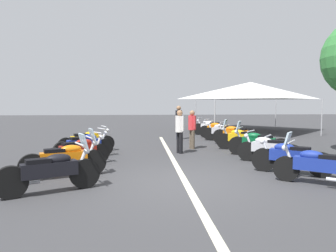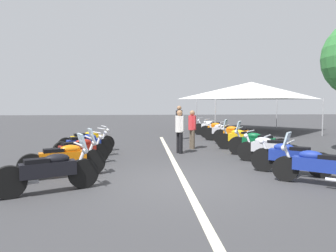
{
  "view_description": "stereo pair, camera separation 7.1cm",
  "coord_description": "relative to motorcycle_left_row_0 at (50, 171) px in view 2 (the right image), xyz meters",
  "views": [
    {
      "loc": [
        -7.32,
        1.04,
        1.9
      ],
      "look_at": [
        4.92,
        0.0,
        0.97
      ],
      "focal_mm": 33.73,
      "sensor_mm": 36.0,
      "label": 1
    },
    {
      "loc": [
        -7.32,
        0.97,
        1.9
      ],
      "look_at": [
        4.92,
        0.0,
        0.97
      ],
      "focal_mm": 33.73,
      "sensor_mm": 36.0,
      "label": 2
    }
  ],
  "objects": [
    {
      "name": "motorcycle_right_row_5",
      "position": [
        7.0,
        -6.04,
        -0.01
      ],
      "size": [
        1.24,
        1.84,
        1.02
      ],
      "rotation": [
        0.0,
        0.0,
        1.0
      ],
      "color": "black",
      "rests_on": "ground_plane"
    },
    {
      "name": "motorcycle_left_row_4",
      "position": [
        5.42,
        0.17,
        -0.03
      ],
      "size": [
        1.05,
        2.02,
        0.98
      ],
      "rotation": [
        0.0,
        0.0,
        -1.16
      ],
      "color": "black",
      "rests_on": "ground_plane"
    },
    {
      "name": "motorcycle_left_row_0",
      "position": [
        0.0,
        0.0,
        0.0
      ],
      "size": [
        1.12,
        1.96,
        1.22
      ],
      "rotation": [
        0.0,
        0.0,
        -1.1
      ],
      "color": "black",
      "rests_on": "ground_plane"
    },
    {
      "name": "bystander_2",
      "position": [
        9.23,
        -3.78,
        0.54
      ],
      "size": [
        0.42,
        0.38,
        1.72
      ],
      "rotation": [
        0.0,
        0.0,
        4.0
      ],
      "color": "#1E2338",
      "rests_on": "ground_plane"
    },
    {
      "name": "motorcycle_right_row_8",
      "position": [
        10.99,
        -5.83,
        -0.0
      ],
      "size": [
        1.31,
        1.92,
        1.02
      ],
      "rotation": [
        0.0,
        0.0,
        1.0
      ],
      "color": "black",
      "rests_on": "ground_plane"
    },
    {
      "name": "motorcycle_left_row_2",
      "position": [
        2.83,
        -0.02,
        -0.02
      ],
      "size": [
        1.3,
        1.73,
        0.99
      ],
      "rotation": [
        0.0,
        0.0,
        -0.95
      ],
      "color": "black",
      "rests_on": "ground_plane"
    },
    {
      "name": "bystander_0",
      "position": [
        5.98,
        -3.94,
        0.44
      ],
      "size": [
        0.51,
        0.32,
        1.57
      ],
      "rotation": [
        0.0,
        0.0,
        5.0
      ],
      "color": "brown",
      "rests_on": "ground_plane"
    },
    {
      "name": "motorcycle_left_row_1",
      "position": [
        1.36,
        0.04,
        0.0
      ],
      "size": [
        1.01,
        2.03,
        1.22
      ],
      "rotation": [
        0.0,
        0.0,
        -1.18
      ],
      "color": "black",
      "rests_on": "ground_plane"
    },
    {
      "name": "motorcycle_right_row_0",
      "position": [
        0.12,
        -5.9,
        -0.02
      ],
      "size": [
        1.41,
        1.7,
        1.19
      ],
      "rotation": [
        0.0,
        0.0,
        0.89
      ],
      "color": "black",
      "rests_on": "ground_plane"
    },
    {
      "name": "ground_plane",
      "position": [
        0.65,
        -2.92,
        -0.47
      ],
      "size": [
        80.0,
        80.0,
        0.0
      ],
      "primitive_type": "plane",
      "color": "#38383A"
    },
    {
      "name": "bystander_3",
      "position": [
        4.88,
        -3.29,
        0.47
      ],
      "size": [
        0.49,
        0.32,
        1.61
      ],
      "rotation": [
        0.0,
        0.0,
        1.98
      ],
      "color": "black",
      "rests_on": "ground_plane"
    },
    {
      "name": "motorcycle_right_row_7",
      "position": [
        9.57,
        -5.9,
        -0.01
      ],
      "size": [
        1.35,
        1.83,
        1.0
      ],
      "rotation": [
        0.0,
        0.0,
        0.96
      ],
      "color": "black",
      "rests_on": "ground_plane"
    },
    {
      "name": "motorcycle_right_row_4",
      "position": [
        5.45,
        -5.82,
        -0.0
      ],
      "size": [
        1.15,
        1.84,
        1.21
      ],
      "rotation": [
        0.0,
        0.0,
        1.05
      ],
      "color": "black",
      "rests_on": "ground_plane"
    },
    {
      "name": "event_tent",
      "position": [
        13.36,
        -8.96,
        2.18
      ],
      "size": [
        6.82,
        6.82,
        3.2
      ],
      "color": "white",
      "rests_on": "ground_plane"
    },
    {
      "name": "lane_centre_stripe",
      "position": [
        3.43,
        -2.92,
        -0.47
      ],
      "size": [
        13.8,
        0.16,
        0.01
      ],
      "primitive_type": "cube",
      "color": "beige",
      "rests_on": "ground_plane"
    },
    {
      "name": "motorcycle_right_row_1",
      "position": [
        1.26,
        -5.8,
        -0.01
      ],
      "size": [
        1.32,
        1.77,
        1.0
      ],
      "rotation": [
        0.0,
        0.0,
        0.95
      ],
      "color": "black",
      "rests_on": "ground_plane"
    },
    {
      "name": "motorcycle_right_row_2",
      "position": [
        2.78,
        -5.83,
        -0.02
      ],
      "size": [
        1.35,
        1.67,
        1.0
      ],
      "rotation": [
        0.0,
        0.0,
        0.91
      ],
      "color": "black",
      "rests_on": "ground_plane"
    },
    {
      "name": "motorcycle_right_row_3",
      "position": [
        4.04,
        -5.96,
        0.0
      ],
      "size": [
        1.18,
        1.93,
        1.22
      ],
      "rotation": [
        0.0,
        0.0,
        1.06
      ],
      "color": "black",
      "rests_on": "ground_plane"
    },
    {
      "name": "motorcycle_right_row_6",
      "position": [
        8.35,
        -5.81,
        -0.02
      ],
      "size": [
        1.25,
        1.75,
        1.0
      ],
      "rotation": [
        0.0,
        0.0,
        0.97
      ],
      "color": "black",
      "rests_on": "ground_plane"
    },
    {
      "name": "motorcycle_left_row_3",
      "position": [
        4.19,
        0.05,
        -0.02
      ],
      "size": [
        1.22,
        1.87,
        0.99
      ],
      "rotation": [
        0.0,
        0.0,
        -1.03
      ],
      "color": "black",
      "rests_on": "ground_plane"
    }
  ]
}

